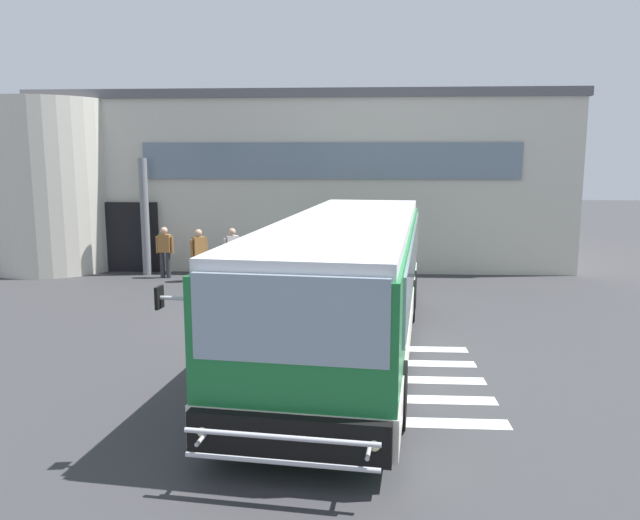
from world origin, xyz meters
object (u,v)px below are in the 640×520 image
at_px(passenger_near_column, 165,250).
at_px(passenger_at_curb_edge, 232,250).
at_px(bus_main_foreground, 348,284).
at_px(passenger_by_doorway, 199,253).
at_px(safety_bollard_yellow, 372,274).
at_px(entry_support_column, 145,217).

bearing_deg(passenger_near_column, passenger_at_curb_edge, -3.90).
xyz_separation_m(bus_main_foreground, passenger_at_curb_edge, (-3.84, 7.08, -0.37)).
distance_m(passenger_near_column, passenger_at_curb_edge, 2.27).
distance_m(bus_main_foreground, passenger_near_column, 9.47).
relative_size(bus_main_foreground, passenger_by_doorway, 7.02).
relative_size(passenger_by_doorway, passenger_at_curb_edge, 1.00).
height_order(passenger_near_column, passenger_at_curb_edge, same).
xyz_separation_m(bus_main_foreground, safety_bollard_yellow, (0.63, 5.96, -0.88)).
xyz_separation_m(bus_main_foreground, passenger_near_column, (-6.10, 7.23, -0.41)).
xyz_separation_m(passenger_by_doorway, passenger_at_curb_edge, (0.99, 0.37, 0.03)).
bearing_deg(bus_main_foreground, passenger_near_column, 130.12).
bearing_deg(passenger_near_column, safety_bollard_yellow, -10.74).
height_order(entry_support_column, passenger_by_doorway, entry_support_column).
xyz_separation_m(passenger_near_column, passenger_by_doorway, (1.27, -0.52, 0.00)).
xyz_separation_m(passenger_near_column, safety_bollard_yellow, (6.72, -1.27, -0.48)).
bearing_deg(passenger_at_curb_edge, safety_bollard_yellow, -14.10).
bearing_deg(bus_main_foreground, passenger_by_doorway, 125.74).
height_order(bus_main_foreground, passenger_near_column, bus_main_foreground).
relative_size(entry_support_column, passenger_by_doorway, 2.32).
bearing_deg(passenger_at_curb_edge, passenger_near_column, 176.10).
bearing_deg(passenger_near_column, bus_main_foreground, -49.88).
bearing_deg(safety_bollard_yellow, entry_support_column, 166.54).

